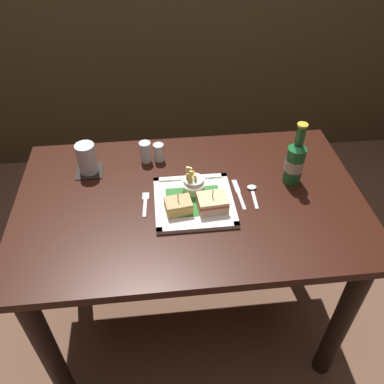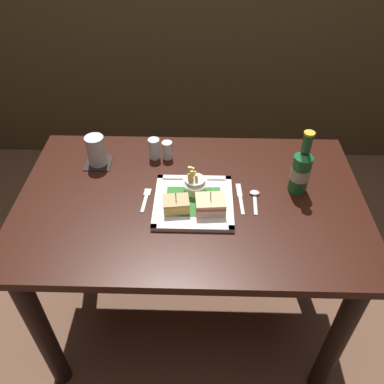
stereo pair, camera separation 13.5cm
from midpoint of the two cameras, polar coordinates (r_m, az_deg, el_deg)
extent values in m
plane|color=brown|center=(1.99, 1.88, -17.46)|extent=(6.00, 6.00, 0.00)
cube|color=black|center=(1.40, 2.55, -1.44)|extent=(1.22, 0.76, 0.03)
cylinder|color=black|center=(1.60, -18.52, -18.74)|extent=(0.07, 0.07, 0.74)
cylinder|color=black|center=(1.62, 22.62, -19.17)|extent=(0.07, 0.07, 0.74)
cylinder|color=#311B0A|center=(1.95, -13.82, -3.27)|extent=(0.07, 0.07, 0.74)
cylinder|color=#342318|center=(1.97, 17.96, -3.79)|extent=(0.07, 0.07, 0.74)
cube|color=white|center=(1.36, 3.05, -1.64)|extent=(0.27, 0.27, 0.01)
cube|color=#2B6E2B|center=(1.36, 3.05, -1.46)|extent=(0.19, 0.15, 0.00)
cube|color=white|center=(1.27, 3.13, -5.26)|extent=(0.27, 0.02, 0.01)
cube|color=white|center=(1.45, 2.99, 1.98)|extent=(0.27, 0.02, 0.01)
cube|color=white|center=(1.36, -2.23, -1.30)|extent=(0.02, 0.27, 0.01)
cube|color=white|center=(1.37, 8.31, -1.48)|extent=(0.02, 0.27, 0.01)
cube|color=tan|center=(1.33, 0.62, -2.52)|extent=(0.09, 0.08, 0.01)
cube|color=gold|center=(1.32, 0.62, -2.24)|extent=(0.09, 0.08, 0.01)
cube|color=tan|center=(1.31, 0.62, -1.95)|extent=(0.09, 0.08, 0.01)
cube|color=gold|center=(1.31, 0.63, -1.66)|extent=(0.09, 0.08, 0.01)
cube|color=tan|center=(1.30, 0.63, -1.36)|extent=(0.09, 0.08, 0.01)
cylinder|color=tan|center=(1.30, 0.63, -1.43)|extent=(0.00, 0.00, 0.08)
cube|color=#DCB789|center=(1.33, 5.54, -2.58)|extent=(0.10, 0.08, 0.01)
cube|color=#E8A299|center=(1.32, 5.57, -2.27)|extent=(0.10, 0.08, 0.01)
cube|color=#D9B27F|center=(1.32, 5.60, -1.95)|extent=(0.10, 0.08, 0.01)
cube|color=#BF4C3C|center=(1.31, 5.63, -1.64)|extent=(0.10, 0.08, 0.01)
cube|color=#E2C08A|center=(1.30, 5.65, -1.32)|extent=(0.10, 0.08, 0.01)
cylinder|color=tan|center=(1.31, 5.64, -1.43)|extent=(0.00, 0.00, 0.08)
cylinder|color=white|center=(1.38, 3.22, 0.87)|extent=(0.07, 0.07, 0.06)
cone|color=white|center=(1.36, 3.26, 1.68)|extent=(0.09, 0.09, 0.03)
cube|color=#E1BF52|center=(1.36, 2.38, 2.00)|extent=(0.01, 0.03, 0.06)
cube|color=#F7DE7E|center=(1.36, 2.45, 2.23)|extent=(0.01, 0.01, 0.08)
cube|color=#E3B355|center=(1.36, 3.55, 1.55)|extent=(0.01, 0.01, 0.05)
cube|color=#EEDE81|center=(1.37, 2.85, 2.38)|extent=(0.02, 0.02, 0.06)
cube|color=#E0D06E|center=(1.36, 2.82, 2.18)|extent=(0.01, 0.01, 0.07)
cube|color=#F6CE77|center=(1.35, 2.90, 1.76)|extent=(0.01, 0.01, 0.07)
cube|color=#DAB954|center=(1.37, 2.99, 2.04)|extent=(0.02, 0.02, 0.05)
cube|color=#E3C363|center=(1.35, 2.66, 1.48)|extent=(0.02, 0.02, 0.06)
cylinder|color=#226F35|center=(1.44, 17.96, 2.41)|extent=(0.07, 0.07, 0.14)
cone|color=#1A6D34|center=(1.40, 18.67, 5.07)|extent=(0.07, 0.07, 0.02)
cylinder|color=#20642E|center=(1.37, 19.07, 6.58)|extent=(0.03, 0.03, 0.07)
cylinder|color=gold|center=(1.35, 19.42, 7.87)|extent=(0.04, 0.04, 0.01)
cylinder|color=beige|center=(1.44, 17.98, 2.50)|extent=(0.07, 0.07, 0.05)
cube|color=black|center=(1.57, -10.95, 4.03)|extent=(0.10, 0.10, 0.00)
cylinder|color=silver|center=(1.53, -11.24, 5.82)|extent=(0.07, 0.07, 0.12)
cylinder|color=silver|center=(1.55, -11.05, 4.64)|extent=(0.06, 0.06, 0.04)
cube|color=silver|center=(1.37, -4.11, -1.82)|extent=(0.02, 0.09, 0.00)
cube|color=silver|center=(1.41, -3.74, -0.13)|extent=(0.03, 0.04, 0.00)
cube|color=silver|center=(1.38, 9.97, -2.05)|extent=(0.02, 0.09, 0.00)
cube|color=silver|center=(1.43, 9.49, 0.14)|extent=(0.02, 0.07, 0.00)
cube|color=silver|center=(1.38, 11.90, -2.07)|extent=(0.02, 0.09, 0.00)
ellipsoid|color=silver|center=(1.43, 11.72, -0.21)|extent=(0.04, 0.03, 0.01)
cylinder|color=silver|center=(1.55, -2.99, 6.02)|extent=(0.04, 0.04, 0.07)
cylinder|color=white|center=(1.56, -2.97, 5.57)|extent=(0.04, 0.04, 0.04)
cylinder|color=silver|center=(1.53, -3.04, 7.31)|extent=(0.05, 0.05, 0.01)
cylinder|color=silver|center=(1.55, -1.09, 5.81)|extent=(0.04, 0.04, 0.06)
cylinder|color=#37251D|center=(1.56, -1.09, 5.44)|extent=(0.03, 0.03, 0.03)
cylinder|color=silver|center=(1.53, -1.11, 6.91)|extent=(0.04, 0.04, 0.01)
camera|label=1|loc=(0.07, -87.13, 2.54)|focal=36.94mm
camera|label=2|loc=(0.07, 92.87, -2.54)|focal=36.94mm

